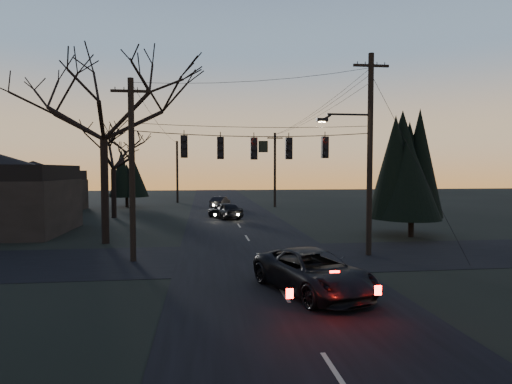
{
  "coord_description": "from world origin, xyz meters",
  "views": [
    {
      "loc": [
        -2.76,
        -10.39,
        4.3
      ],
      "look_at": [
        -0.22,
        9.86,
        3.23
      ],
      "focal_mm": 30.0,
      "sensor_mm": 36.0,
      "label": 1
    }
  ],
  "objects": [
    {
      "name": "utility_pole_left",
      "position": [
        -6.0,
        10.0,
        0.0
      ],
      "size": [
        1.8,
        0.3,
        8.5
      ],
      "primitive_type": null,
      "color": "black",
      "rests_on": "ground"
    },
    {
      "name": "utility_pole_far_l",
      "position": [
        -6.0,
        46.0,
        0.0
      ],
      "size": [
        0.3,
        0.3,
        8.0
      ],
      "primitive_type": null,
      "color": "black",
      "rests_on": "ground"
    },
    {
      "name": "house_left_far",
      "position": [
        -20.0,
        36.0,
        2.6
      ],
      "size": [
        9.0,
        7.0,
        5.2
      ],
      "color": "black",
      "rests_on": "ground"
    },
    {
      "name": "evergreen_right",
      "position": [
        10.46,
        15.31,
        4.62
      ],
      "size": [
        4.38,
        4.38,
        8.05
      ],
      "color": "black",
      "rests_on": "ground"
    },
    {
      "name": "ground_plane",
      "position": [
        0.0,
        0.0,
        0.0
      ],
      "size": [
        160.0,
        160.0,
        0.0
      ],
      "primitive_type": "plane",
      "color": "black"
    },
    {
      "name": "evergreen_dist",
      "position": [
        -11.41,
        40.12,
        3.56
      ],
      "size": [
        3.75,
        3.75,
        5.93
      ],
      "color": "black",
      "rests_on": "ground"
    },
    {
      "name": "bare_tree_dist",
      "position": [
        -10.62,
        28.93,
        6.1
      ],
      "size": [
        6.15,
        6.15,
        8.73
      ],
      "color": "black",
      "rests_on": "ground"
    },
    {
      "name": "main_road",
      "position": [
        0.0,
        20.0,
        0.01
      ],
      "size": [
        8.0,
        120.0,
        0.02
      ],
      "primitive_type": "cube",
      "color": "black",
      "rests_on": "ground"
    },
    {
      "name": "cross_road",
      "position": [
        0.0,
        10.0,
        0.01
      ],
      "size": [
        60.0,
        7.0,
        0.02
      ],
      "primitive_type": "cube",
      "color": "black",
      "rests_on": "ground"
    },
    {
      "name": "suv_near",
      "position": [
        1.04,
        3.91,
        0.73
      ],
      "size": [
        3.99,
        5.78,
        1.47
      ],
      "primitive_type": "imported",
      "rotation": [
        0.0,
        0.0,
        0.32
      ],
      "color": "black",
      "rests_on": "ground"
    },
    {
      "name": "sedan_oncoming_a",
      "position": [
        -0.8,
        27.0,
        0.72
      ],
      "size": [
        3.27,
        4.58,
        1.45
      ],
      "primitive_type": "imported",
      "rotation": [
        0.0,
        0.0,
        3.55
      ],
      "color": "black",
      "rests_on": "ground"
    },
    {
      "name": "sedan_oncoming_b",
      "position": [
        -0.8,
        37.37,
        0.64
      ],
      "size": [
        2.51,
        4.1,
        1.28
      ],
      "primitive_type": "imported",
      "rotation": [
        0.0,
        0.0,
        2.82
      ],
      "color": "black",
      "rests_on": "ground"
    },
    {
      "name": "utility_pole_right",
      "position": [
        5.5,
        10.0,
        0.0
      ],
      "size": [
        5.0,
        0.3,
        10.0
      ],
      "primitive_type": null,
      "color": "black",
      "rests_on": "ground"
    },
    {
      "name": "bare_tree_left",
      "position": [
        -8.38,
        15.21,
        8.43
      ],
      "size": [
        8.92,
        8.92,
        12.06
      ],
      "color": "black",
      "rests_on": "ground"
    },
    {
      "name": "utility_pole_far_r",
      "position": [
        5.5,
        38.0,
        0.0
      ],
      "size": [
        1.8,
        0.3,
        8.5
      ],
      "primitive_type": null,
      "color": "black",
      "rests_on": "ground"
    },
    {
      "name": "span_signal_assembly",
      "position": [
        -0.24,
        10.0,
        5.35
      ],
      "size": [
        11.5,
        0.44,
        1.46
      ],
      "color": "black",
      "rests_on": "ground"
    }
  ]
}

